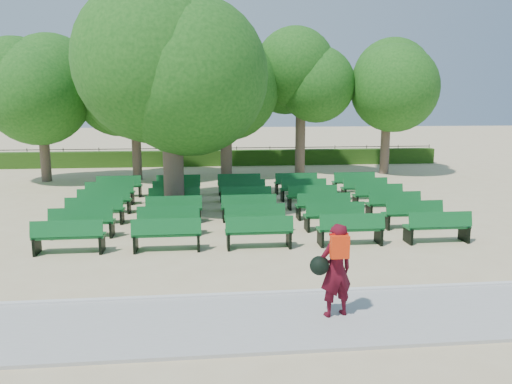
# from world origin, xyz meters

# --- Properties ---
(ground) EXTENTS (120.00, 120.00, 0.00)m
(ground) POSITION_xyz_m (0.00, 0.00, 0.00)
(ground) COLOR #C7B284
(paving) EXTENTS (30.00, 2.20, 0.06)m
(paving) POSITION_xyz_m (0.00, -7.40, 0.03)
(paving) COLOR #A7A7A3
(paving) RESTS_ON ground
(curb) EXTENTS (30.00, 0.12, 0.10)m
(curb) POSITION_xyz_m (0.00, -6.25, 0.05)
(curb) COLOR silver
(curb) RESTS_ON ground
(hedge) EXTENTS (26.00, 0.70, 0.90)m
(hedge) POSITION_xyz_m (0.00, 14.00, 0.45)
(hedge) COLOR #254A13
(hedge) RESTS_ON ground
(fence) EXTENTS (26.00, 0.10, 1.02)m
(fence) POSITION_xyz_m (0.00, 14.40, 0.00)
(fence) COLOR black
(fence) RESTS_ON ground
(tree_line) EXTENTS (21.80, 6.80, 7.04)m
(tree_line) POSITION_xyz_m (0.00, 10.00, 0.00)
(tree_line) COLOR #215C18
(tree_line) RESTS_ON ground
(bench_array) EXTENTS (1.73, 0.59, 1.08)m
(bench_array) POSITION_xyz_m (0.37, 0.83, 0.09)
(bench_array) COLOR #0F5B24
(bench_array) RESTS_ON ground
(tree_among) EXTENTS (5.36, 5.36, 7.46)m
(tree_among) POSITION_xyz_m (-1.99, 1.03, 5.01)
(tree_among) COLOR brown
(tree_among) RESTS_ON ground
(person) EXTENTS (0.80, 0.53, 1.63)m
(person) POSITION_xyz_m (1.15, -7.35, 0.90)
(person) COLOR #480A16
(person) RESTS_ON ground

